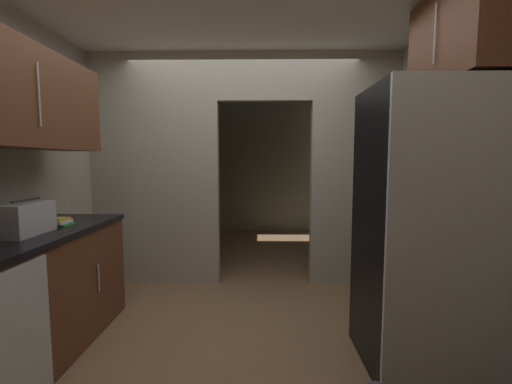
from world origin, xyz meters
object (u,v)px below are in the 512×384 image
at_px(dishwasher, 14,348).
at_px(boombox, 27,219).
at_px(book_stack, 61,222).
at_px(refrigerator, 426,230).

distance_m(dishwasher, boombox, 0.85).
distance_m(boombox, book_stack, 0.33).
xyz_separation_m(dishwasher, book_stack, (-0.25, 0.87, 0.51)).
bearing_deg(book_stack, refrigerator, -6.20).
bearing_deg(boombox, book_stack, 84.33).
distance_m(refrigerator, book_stack, 2.66).
height_order(dishwasher, boombox, boombox).
relative_size(refrigerator, book_stack, 11.56).
xyz_separation_m(refrigerator, boombox, (-2.68, -0.03, 0.07)).
relative_size(dishwasher, boombox, 2.25).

